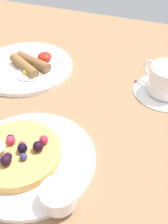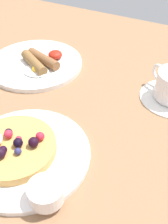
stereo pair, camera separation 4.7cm
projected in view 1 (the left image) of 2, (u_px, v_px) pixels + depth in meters
The scene contains 8 objects.
ground_plane at pixel (77, 136), 0.58m from camera, with size 2.03×1.17×0.03m, color #936A49.
pancake_plate at pixel (30, 159), 0.51m from camera, with size 0.24×0.24×0.01m, color white.
pancake_with_berries at pixel (16, 153), 0.50m from camera, with size 0.16×0.16×0.04m.
syrup_ramekin at pixel (58, 196), 0.43m from camera, with size 0.06×0.06×0.03m.
breakfast_plate at pixel (25, 67), 0.74m from camera, with size 0.25×0.25×0.01m, color white.
fried_breakfast at pixel (31, 64), 0.72m from camera, with size 0.12×0.13×0.03m.
coffee_saucer at pixel (165, 91), 0.67m from camera, with size 0.15×0.15×0.01m, color white.
coffee_cup at pixel (167, 79), 0.65m from camera, with size 0.11×0.09×0.06m.
Camera 1 is at (0.16, -0.37, 0.41)m, focal length 44.88 mm.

